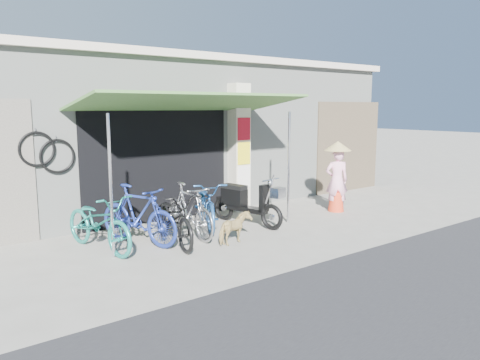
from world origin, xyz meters
TOP-DOWN VIEW (x-y plane):
  - ground at (0.00, 0.00)m, footprint 80.00×80.00m
  - bicycle_shop at (-0.00, 5.09)m, footprint 12.30×5.30m
  - shop_pillar at (0.85, 2.45)m, footprint 0.42×0.44m
  - awning at (-0.90, 1.63)m, footprint 4.60×1.88m
  - neighbour_right at (5.00, 2.59)m, footprint 2.60×0.06m
  - bike_teal at (-3.03, 1.27)m, footprint 1.01×1.99m
  - bike_blue at (-2.32, 1.23)m, footprint 1.11×1.86m
  - bike_black at (-1.83, 0.82)m, footprint 0.92×1.91m
  - bike_silver at (-1.34, 1.10)m, footprint 0.51×1.72m
  - bike_navy at (-0.72, 1.45)m, footprint 1.35×1.98m
  - street_dog at (-0.94, 0.18)m, footprint 0.73×0.46m
  - moped at (0.08, 1.19)m, footprint 0.65×1.82m
  - nun at (2.59, 0.89)m, footprint 0.65×0.64m

SIDE VIEW (x-z plane):
  - ground at x=0.00m, z-range 0.00..0.00m
  - street_dog at x=-0.94m, z-range 0.00..0.57m
  - moped at x=0.08m, z-range -0.05..0.99m
  - bike_black at x=-1.83m, z-range 0.00..0.96m
  - bike_navy at x=-0.72m, z-range 0.00..0.98m
  - bike_teal at x=-3.03m, z-range 0.00..1.00m
  - bike_silver at x=-1.34m, z-range 0.00..1.03m
  - bike_blue at x=-2.32m, z-range 0.00..1.08m
  - nun at x=2.59m, z-range 0.00..1.67m
  - neighbour_right at x=5.00m, z-range 0.00..2.60m
  - shop_pillar at x=0.85m, z-range 0.00..3.00m
  - bicycle_shop at x=0.00m, z-range 0.00..3.66m
  - awning at x=-0.90m, z-range 1.15..3.88m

